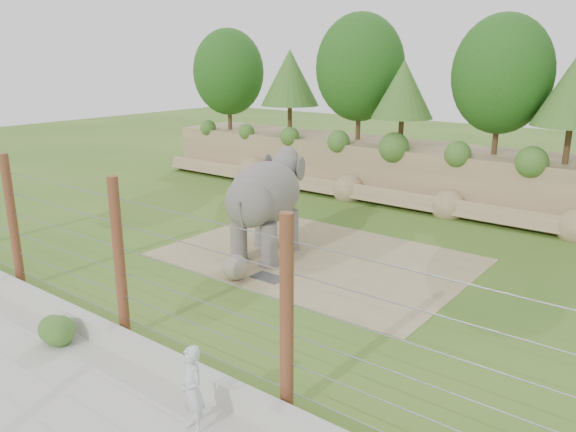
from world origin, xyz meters
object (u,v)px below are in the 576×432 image
Objects in this scene: elephant at (265,208)px; zookeeper at (192,390)px; stone_ball at (235,267)px; barrier_fence at (119,259)px.

elephant reaches higher than zookeeper.
stone_ball is (0.72, -2.29, -1.28)m from elephant.
stone_ball is 0.47× the size of zookeeper.
barrier_fence reaches higher than zookeeper.
elephant is at bearing 98.92° from barrier_fence.
elephant is 0.21× the size of barrier_fence.
barrier_fence is 4.40m from zookeeper.
barrier_fence is (1.03, -6.57, 0.30)m from elephant.
elephant reaches higher than stone_ball.
zookeeper is at bearing -72.54° from elephant.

